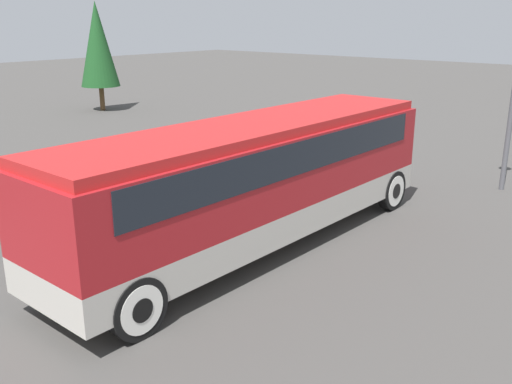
{
  "coord_description": "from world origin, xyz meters",
  "views": [
    {
      "loc": [
        -9.64,
        -8.29,
        5.28
      ],
      "look_at": [
        0.0,
        0.0,
        1.35
      ],
      "focal_mm": 40.0,
      "sensor_mm": 36.0,
      "label": 1
    }
  ],
  "objects": [
    {
      "name": "tour_bus",
      "position": [
        0.1,
        0.0,
        1.83
      ],
      "size": [
        11.01,
        2.6,
        3.01
      ],
      "color": "#B7B2A8",
      "rests_on": "ground_plane"
    },
    {
      "name": "tree_right",
      "position": [
        9.85,
        20.36,
        3.76
      ],
      "size": [
        2.2,
        2.2,
        6.14
      ],
      "color": "brown",
      "rests_on": "ground_plane"
    },
    {
      "name": "ground_plane",
      "position": [
        0.0,
        0.0,
        0.0
      ],
      "size": [
        120.0,
        120.0,
        0.0
      ],
      "primitive_type": "plane",
      "color": "#423F3D"
    },
    {
      "name": "parked_car_mid",
      "position": [
        -0.44,
        5.03,
        0.68
      ],
      "size": [
        4.22,
        1.8,
        1.36
      ],
      "color": "black",
      "rests_on": "ground_plane"
    }
  ]
}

